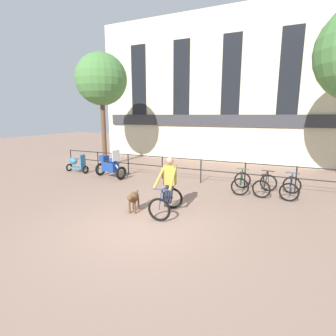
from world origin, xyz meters
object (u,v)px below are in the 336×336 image
dog (133,198)px  cyclist_with_bike (168,189)px  parked_bicycle_near_lamp (241,183)px  parked_scooter (76,164)px  parked_motorcycle (110,166)px  parked_bicycle_mid_right (291,188)px  parked_bicycle_mid_left (265,185)px

dog → cyclist_with_bike: bearing=7.2°
parked_bicycle_near_lamp → parked_scooter: parked_scooter is taller
dog → parked_bicycle_near_lamp: bearing=40.0°
parked_motorcycle → parked_bicycle_near_lamp: (6.06, 0.19, -0.20)m
dog → parked_scooter: size_ratio=0.67×
cyclist_with_bike → parked_bicycle_mid_right: 4.70m
parked_bicycle_mid_left → parked_bicycle_mid_right: 0.87m
parked_bicycle_near_lamp → parked_bicycle_mid_right: size_ratio=0.99×
cyclist_with_bike → parked_bicycle_mid_right: (3.39, 3.23, -0.41)m
parked_motorcycle → parked_bicycle_mid_left: (6.92, 0.19, -0.20)m
parked_bicycle_mid_left → parked_scooter: bearing=9.0°
parked_motorcycle → parked_bicycle_near_lamp: size_ratio=1.45×
parked_scooter → parked_motorcycle: bearing=-90.8°
parked_bicycle_mid_right → parked_bicycle_mid_left: bearing=5.2°
cyclist_with_bike → dog: bearing=-162.8°
parked_bicycle_near_lamp → dog: bearing=49.9°
parked_motorcycle → parked_bicycle_near_lamp: 6.06m
dog → parked_bicycle_near_lamp: 4.46m
cyclist_with_bike → parked_scooter: size_ratio=1.30×
cyclist_with_bike → parked_scooter: 7.47m
parked_motorcycle → parked_bicycle_near_lamp: bearing=-76.2°
parked_bicycle_mid_left → parked_scooter: 9.23m
parked_bicycle_mid_right → parked_motorcycle: bearing=6.6°
dog → parked_motorcycle: 4.84m
dog → parked_bicycle_mid_left: parked_bicycle_mid_left is taller
cyclist_with_bike → dog: 1.10m
dog → parked_scooter: 6.79m
cyclist_with_bike → parked_bicycle_mid_right: size_ratio=1.46×
parked_bicycle_near_lamp → parked_bicycle_mid_left: size_ratio=0.96×
parked_scooter → parked_bicycle_near_lamp: bearing=-85.7°
cyclist_with_bike → parked_motorcycle: 5.36m
parked_bicycle_mid_right → dog: bearing=44.7°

